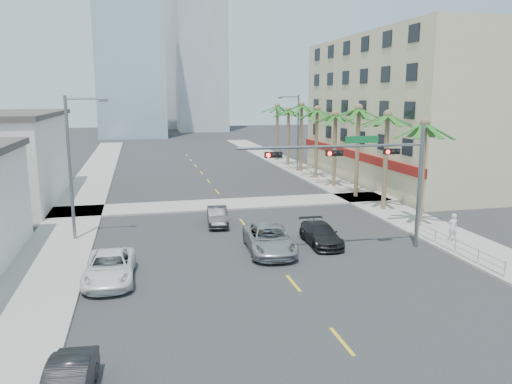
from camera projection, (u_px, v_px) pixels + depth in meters
ground at (323, 318)px, 20.47m from camera, size 260.00×260.00×0.00m
sidewalk_right at (372, 202)px, 42.26m from camera, size 4.00×120.00×0.15m
sidewalk_left at (73, 218)px, 36.86m from camera, size 4.00×120.00×0.15m
sidewalk_cross at (228, 204)px, 41.47m from camera, size 80.00×4.00×0.15m
building_right at (419, 110)px, 52.65m from camera, size 15.25×28.00×15.00m
tower_far_left at (129, 22)px, 104.83m from camera, size 14.00×14.00×48.00m
tower_far_right at (200, 8)px, 121.84m from camera, size 12.00×12.00×60.00m
tower_far_center at (150, 50)px, 135.19m from camera, size 16.00×16.00×42.00m
traffic_signal_mast at (371, 166)px, 28.40m from camera, size 11.12×0.54×7.20m
palm_tree_0 at (425, 124)px, 33.19m from camera, size 4.80×4.80×7.80m
palm_tree_1 at (388, 116)px, 38.09m from camera, size 4.80×4.80×8.16m
palm_tree_2 at (359, 110)px, 42.99m from camera, size 4.80×4.80×8.52m
palm_tree_3 at (336, 115)px, 48.09m from camera, size 4.80×4.80×7.80m
palm_tree_4 at (317, 110)px, 52.99m from camera, size 4.80×4.80×8.16m
palm_tree_5 at (302, 106)px, 57.89m from camera, size 4.80×4.80×8.52m
palm_tree_6 at (289, 110)px, 63.00m from camera, size 4.80×4.80×7.80m
palm_tree_7 at (277, 107)px, 67.90m from camera, size 4.80×4.80×8.16m
streetlight_left at (73, 161)px, 30.40m from camera, size 2.55×0.25×9.00m
streetlight_right at (296, 129)px, 58.28m from camera, size 2.55×0.25×9.00m
guardrail at (456, 244)px, 28.39m from camera, size 0.08×8.08×1.00m
car_parked_mid at (68, 384)px, 14.74m from camera, size 1.58×3.78×1.22m
car_parked_far at (110, 267)px, 24.45m from camera, size 2.50×5.12×1.40m
car_lane_left at (217, 216)px, 35.04m from camera, size 1.71×3.98×1.28m
car_lane_center at (269, 239)px, 28.99m from camera, size 2.96×5.72×1.54m
car_lane_right at (321, 234)px, 30.48m from camera, size 1.94×4.49×1.29m
pedestrian at (453, 227)px, 30.68m from camera, size 0.65×0.44×1.73m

